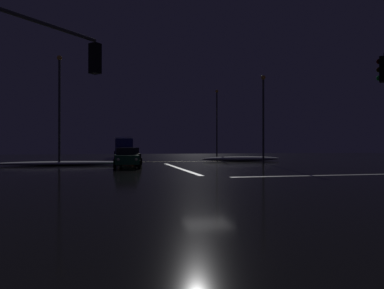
{
  "coord_description": "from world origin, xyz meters",
  "views": [
    {
      "loc": [
        -4.91,
        -18.14,
        1.69
      ],
      "look_at": [
        1.85,
        12.05,
        1.85
      ],
      "focal_mm": 32.71,
      "sensor_mm": 36.0,
      "label": 1
    }
  ],
  "objects_px": {
    "sedan_green": "(126,157)",
    "traffic_signal_sw": "(26,67)",
    "sedan_black": "(130,156)",
    "box_truck": "(123,146)",
    "streetlamp_right_near": "(263,112)",
    "sedan_orange": "(125,154)",
    "streetlamp_right_far": "(217,119)",
    "sedan_blue": "(126,153)",
    "streetlamp_left_near": "(59,102)"
  },
  "relations": [
    {
      "from": "box_truck",
      "to": "streetlamp_right_far",
      "type": "height_order",
      "value": "streetlamp_right_far"
    },
    {
      "from": "streetlamp_right_far",
      "to": "streetlamp_right_near",
      "type": "height_order",
      "value": "streetlamp_right_far"
    },
    {
      "from": "sedan_green",
      "to": "streetlamp_right_near",
      "type": "height_order",
      "value": "streetlamp_right_near"
    },
    {
      "from": "sedan_orange",
      "to": "sedan_blue",
      "type": "xyz_separation_m",
      "value": [
        0.26,
        5.75,
        0.0
      ]
    },
    {
      "from": "streetlamp_left_near",
      "to": "sedan_orange",
      "type": "bearing_deg",
      "value": 54.49
    },
    {
      "from": "box_truck",
      "to": "traffic_signal_sw",
      "type": "xyz_separation_m",
      "value": [
        -3.84,
        -42.37,
        2.26
      ]
    },
    {
      "from": "sedan_black",
      "to": "streetlamp_right_near",
      "type": "height_order",
      "value": "streetlamp_right_near"
    },
    {
      "from": "streetlamp_left_near",
      "to": "streetlamp_right_near",
      "type": "relative_size",
      "value": 1.1
    },
    {
      "from": "sedan_green",
      "to": "traffic_signal_sw",
      "type": "relative_size",
      "value": 0.76
    },
    {
      "from": "streetlamp_left_near",
      "to": "streetlamp_right_near",
      "type": "height_order",
      "value": "streetlamp_left_near"
    },
    {
      "from": "sedan_green",
      "to": "traffic_signal_sw",
      "type": "height_order",
      "value": "traffic_signal_sw"
    },
    {
      "from": "sedan_green",
      "to": "streetlamp_left_near",
      "type": "height_order",
      "value": "streetlamp_left_near"
    },
    {
      "from": "sedan_orange",
      "to": "sedan_black",
      "type": "bearing_deg",
      "value": -87.88
    },
    {
      "from": "streetlamp_right_far",
      "to": "streetlamp_right_near",
      "type": "xyz_separation_m",
      "value": [
        0.0,
        -16.0,
        -0.57
      ]
    },
    {
      "from": "box_truck",
      "to": "streetlamp_right_far",
      "type": "distance_m",
      "value": 14.52
    },
    {
      "from": "sedan_black",
      "to": "streetlamp_right_far",
      "type": "relative_size",
      "value": 0.44
    },
    {
      "from": "traffic_signal_sw",
      "to": "streetlamp_right_near",
      "type": "bearing_deg",
      "value": 51.7
    },
    {
      "from": "sedan_orange",
      "to": "streetlamp_right_far",
      "type": "relative_size",
      "value": 0.44
    },
    {
      "from": "sedan_orange",
      "to": "box_truck",
      "type": "distance_m",
      "value": 12.7
    },
    {
      "from": "streetlamp_right_near",
      "to": "streetlamp_left_near",
      "type": "bearing_deg",
      "value": -180.0
    },
    {
      "from": "sedan_orange",
      "to": "traffic_signal_sw",
      "type": "distance_m",
      "value": 30.11
    },
    {
      "from": "streetlamp_right_near",
      "to": "sedan_green",
      "type": "bearing_deg",
      "value": -163.89
    },
    {
      "from": "sedan_blue",
      "to": "sedan_black",
      "type": "bearing_deg",
      "value": -90.12
    },
    {
      "from": "streetlamp_right_far",
      "to": "box_truck",
      "type": "bearing_deg",
      "value": 159.21
    },
    {
      "from": "sedan_green",
      "to": "streetlamp_right_near",
      "type": "xyz_separation_m",
      "value": [
        13.49,
        3.9,
        4.25
      ]
    },
    {
      "from": "traffic_signal_sw",
      "to": "sedan_orange",
      "type": "bearing_deg",
      "value": 82.82
    },
    {
      "from": "sedan_black",
      "to": "traffic_signal_sw",
      "type": "bearing_deg",
      "value": -99.71
    },
    {
      "from": "sedan_green",
      "to": "sedan_blue",
      "type": "relative_size",
      "value": 1.0
    },
    {
      "from": "sedan_black",
      "to": "sedan_orange",
      "type": "height_order",
      "value": "same"
    },
    {
      "from": "sedan_orange",
      "to": "traffic_signal_sw",
      "type": "relative_size",
      "value": 0.76
    },
    {
      "from": "sedan_green",
      "to": "sedan_black",
      "type": "relative_size",
      "value": 1.0
    },
    {
      "from": "sedan_black",
      "to": "streetlamp_right_near",
      "type": "bearing_deg",
      "value": -8.14
    },
    {
      "from": "streetlamp_right_far",
      "to": "streetlamp_right_near",
      "type": "bearing_deg",
      "value": -90.0
    },
    {
      "from": "sedan_black",
      "to": "box_truck",
      "type": "relative_size",
      "value": 0.52
    },
    {
      "from": "box_truck",
      "to": "streetlamp_right_near",
      "type": "distance_m",
      "value": 24.93
    },
    {
      "from": "sedan_black",
      "to": "box_truck",
      "type": "xyz_separation_m",
      "value": [
        -0.14,
        19.11,
        0.91
      ]
    },
    {
      "from": "box_truck",
      "to": "traffic_signal_sw",
      "type": "height_order",
      "value": "traffic_signal_sw"
    },
    {
      "from": "sedan_black",
      "to": "traffic_signal_sw",
      "type": "height_order",
      "value": "traffic_signal_sw"
    },
    {
      "from": "sedan_green",
      "to": "streetlamp_left_near",
      "type": "relative_size",
      "value": 0.45
    },
    {
      "from": "box_truck",
      "to": "sedan_black",
      "type": "bearing_deg",
      "value": -89.58
    },
    {
      "from": "sedan_blue",
      "to": "streetlamp_right_near",
      "type": "relative_size",
      "value": 0.5
    },
    {
      "from": "sedan_black",
      "to": "sedan_orange",
      "type": "xyz_separation_m",
      "value": [
        -0.24,
        6.45,
        0.0
      ]
    },
    {
      "from": "sedan_black",
      "to": "sedan_blue",
      "type": "distance_m",
      "value": 12.2
    },
    {
      "from": "sedan_green",
      "to": "streetlamp_right_near",
      "type": "relative_size",
      "value": 0.5
    },
    {
      "from": "sedan_green",
      "to": "sedan_orange",
      "type": "bearing_deg",
      "value": 88.51
    },
    {
      "from": "streetlamp_left_near",
      "to": "streetlamp_right_near",
      "type": "bearing_deg",
      "value": 0.0
    },
    {
      "from": "streetlamp_right_far",
      "to": "streetlamp_right_near",
      "type": "relative_size",
      "value": 1.13
    },
    {
      "from": "sedan_blue",
      "to": "traffic_signal_sw",
      "type": "distance_m",
      "value": 35.82
    },
    {
      "from": "box_truck",
      "to": "streetlamp_right_near",
      "type": "relative_size",
      "value": 0.95
    },
    {
      "from": "streetlamp_right_near",
      "to": "box_truck",
      "type": "bearing_deg",
      "value": 121.95
    }
  ]
}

